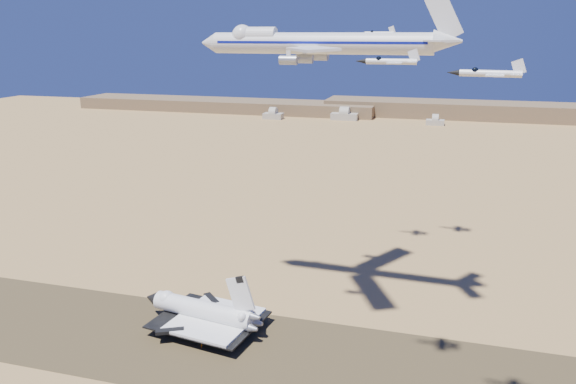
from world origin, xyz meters
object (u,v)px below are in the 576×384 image
(chase_jet_c, at_px, (378,33))
(crew_c, at_px, (222,342))
(crew_b, at_px, (202,345))
(chase_jet_d, at_px, (432,42))
(chase_jet_a, at_px, (390,61))
(carrier_747, at_px, (312,43))
(crew_a, at_px, (214,341))
(chase_jet_b, at_px, (489,73))
(shuttle, at_px, (203,312))

(chase_jet_c, bearing_deg, crew_c, -111.45)
(crew_b, distance_m, chase_jet_d, 148.16)
(crew_b, distance_m, chase_jet_a, 104.21)
(carrier_747, height_order, crew_a, carrier_747)
(crew_c, relative_size, chase_jet_d, 0.11)
(carrier_747, height_order, chase_jet_a, carrier_747)
(crew_c, relative_size, chase_jet_a, 0.13)
(chase_jet_b, bearing_deg, crew_a, 162.55)
(crew_c, bearing_deg, crew_a, 36.82)
(chase_jet_a, xyz_separation_m, chase_jet_d, (5.17, 113.77, 2.41))
(chase_jet_b, height_order, chase_jet_d, chase_jet_d)
(shuttle, relative_size, crew_c, 23.73)
(crew_c, distance_m, chase_jet_a, 101.93)
(carrier_747, distance_m, crew_b, 100.58)
(crew_c, relative_size, chase_jet_b, 0.13)
(crew_b, height_order, chase_jet_d, chase_jet_d)
(chase_jet_b, bearing_deg, crew_b, 165.39)
(chase_jet_b, relative_size, chase_jet_c, 0.98)
(chase_jet_b, bearing_deg, crew_c, 161.63)
(shuttle, bearing_deg, crew_c, -30.58)
(crew_c, height_order, chase_jet_b, chase_jet_b)
(crew_b, xyz_separation_m, chase_jet_b, (75.03, -29.25, 86.43))
(carrier_747, bearing_deg, crew_b, -123.73)
(crew_b, bearing_deg, carrier_747, -49.13)
(carrier_747, height_order, crew_c, carrier_747)
(chase_jet_b, distance_m, chase_jet_c, 122.71)
(chase_jet_c, bearing_deg, carrier_747, -104.54)
(crew_a, distance_m, chase_jet_a, 103.25)
(crew_c, bearing_deg, carrier_747, -87.92)
(crew_c, distance_m, chase_jet_d, 143.78)
(crew_a, xyz_separation_m, chase_jet_b, (72.37, -32.43, 86.40))
(shuttle, distance_m, chase_jet_c, 125.31)
(carrier_747, relative_size, chase_jet_c, 5.84)
(crew_c, xyz_separation_m, chase_jet_d, (54.83, 97.82, 89.98))
(crew_a, relative_size, crew_b, 1.03)
(shuttle, bearing_deg, chase_jet_d, 62.85)
(shuttle, height_order, chase_jet_d, chase_jet_d)
(crew_c, bearing_deg, chase_jet_c, -77.99)
(chase_jet_c, bearing_deg, crew_a, -112.97)
(carrier_747, bearing_deg, crew_a, -123.30)
(chase_jet_c, bearing_deg, chase_jet_d, 33.22)
(chase_jet_a, height_order, chase_jet_b, chase_jet_a)
(chase_jet_c, bearing_deg, chase_jet_b, -72.63)
(chase_jet_d, bearing_deg, crew_b, -116.44)
(crew_b, xyz_separation_m, chase_jet_d, (60.21, 101.13, 89.99))
(crew_a, distance_m, chase_jet_b, 117.28)
(crew_a, distance_m, chase_jet_c, 131.69)
(shuttle, xyz_separation_m, chase_jet_a, (59.80, -24.30, 82.72))
(crew_c, height_order, chase_jet_d, chase_jet_d)
(carrier_747, height_order, chase_jet_b, carrier_747)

